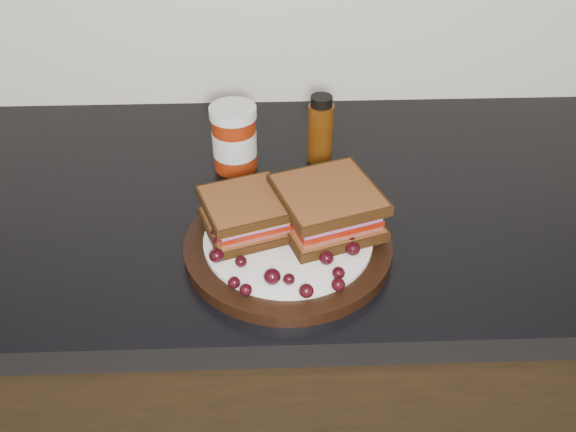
% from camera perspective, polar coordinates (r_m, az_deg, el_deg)
% --- Properties ---
extents(base_cabinets, '(3.96, 0.58, 0.86)m').
position_cam_1_polar(base_cabinets, '(1.32, -8.37, -15.08)').
color(base_cabinets, black).
rests_on(base_cabinets, ground_plane).
extents(countertop, '(3.98, 0.60, 0.04)m').
position_cam_1_polar(countertop, '(1.00, -10.66, 0.80)').
color(countertop, black).
rests_on(countertop, base_cabinets).
extents(plate, '(0.28, 0.28, 0.02)m').
position_cam_1_polar(plate, '(0.87, -0.00, -2.67)').
color(plate, black).
rests_on(plate, countertop).
extents(sandwich_left, '(0.14, 0.14, 0.05)m').
position_cam_1_polar(sandwich_left, '(0.86, -3.80, 0.18)').
color(sandwich_left, brown).
rests_on(sandwich_left, plate).
extents(sandwich_right, '(0.16, 0.16, 0.06)m').
position_cam_1_polar(sandwich_right, '(0.86, 3.51, 0.75)').
color(sandwich_right, brown).
rests_on(sandwich_right, plate).
extents(grape_0, '(0.02, 0.02, 0.02)m').
position_cam_1_polar(grape_0, '(0.82, -6.37, -3.51)').
color(grape_0, black).
rests_on(grape_0, plate).
extents(grape_1, '(0.02, 0.02, 0.01)m').
position_cam_1_polar(grape_1, '(0.81, -4.20, -4.07)').
color(grape_1, black).
rests_on(grape_1, plate).
extents(grape_2, '(0.02, 0.02, 0.01)m').
position_cam_1_polar(grape_2, '(0.78, -4.81, -5.93)').
color(grape_2, black).
rests_on(grape_2, plate).
extents(grape_3, '(0.02, 0.02, 0.01)m').
position_cam_1_polar(grape_3, '(0.77, -3.76, -6.56)').
color(grape_3, black).
rests_on(grape_3, plate).
extents(grape_4, '(0.02, 0.02, 0.02)m').
position_cam_1_polar(grape_4, '(0.78, -1.41, -5.41)').
color(grape_4, black).
rests_on(grape_4, plate).
extents(grape_5, '(0.01, 0.01, 0.01)m').
position_cam_1_polar(grape_5, '(0.78, 0.09, -5.64)').
color(grape_5, black).
rests_on(grape_5, plate).
extents(grape_6, '(0.02, 0.02, 0.02)m').
position_cam_1_polar(grape_6, '(0.77, 1.64, -6.68)').
color(grape_6, black).
rests_on(grape_6, plate).
extents(grape_7, '(0.02, 0.02, 0.02)m').
position_cam_1_polar(grape_7, '(0.78, 4.49, -6.10)').
color(grape_7, black).
rests_on(grape_7, plate).
extents(grape_8, '(0.02, 0.02, 0.02)m').
position_cam_1_polar(grape_8, '(0.79, 4.51, -5.08)').
color(grape_8, black).
rests_on(grape_8, plate).
extents(grape_9, '(0.02, 0.02, 0.02)m').
position_cam_1_polar(grape_9, '(0.81, 3.45, -3.75)').
color(grape_9, black).
rests_on(grape_9, plate).
extents(grape_10, '(0.02, 0.02, 0.02)m').
position_cam_1_polar(grape_10, '(0.83, 5.79, -2.91)').
color(grape_10, black).
rests_on(grape_10, plate).
extents(grape_11, '(0.02, 0.02, 0.02)m').
position_cam_1_polar(grape_11, '(0.84, 5.62, -2.32)').
color(grape_11, black).
rests_on(grape_11, plate).
extents(grape_12, '(0.02, 0.02, 0.02)m').
position_cam_1_polar(grape_12, '(0.85, 5.93, -1.49)').
color(grape_12, black).
rests_on(grape_12, plate).
extents(grape_13, '(0.02, 0.02, 0.02)m').
position_cam_1_polar(grape_13, '(0.88, 5.61, 0.03)').
color(grape_13, black).
rests_on(grape_13, plate).
extents(grape_14, '(0.02, 0.02, 0.02)m').
position_cam_1_polar(grape_14, '(0.89, 3.12, 0.63)').
color(grape_14, black).
rests_on(grape_14, plate).
extents(grape_15, '(0.02, 0.02, 0.02)m').
position_cam_1_polar(grape_15, '(0.88, -1.93, 0.05)').
color(grape_15, black).
rests_on(grape_15, plate).
extents(grape_16, '(0.02, 0.02, 0.01)m').
position_cam_1_polar(grape_16, '(0.88, -4.00, -0.26)').
color(grape_16, black).
rests_on(grape_16, plate).
extents(grape_17, '(0.02, 0.02, 0.02)m').
position_cam_1_polar(grape_17, '(0.86, -4.38, -1.06)').
color(grape_17, black).
rests_on(grape_17, plate).
extents(grape_18, '(0.02, 0.02, 0.02)m').
position_cam_1_polar(grape_18, '(0.85, -6.25, -1.57)').
color(grape_18, black).
rests_on(grape_18, plate).
extents(grape_19, '(0.02, 0.02, 0.02)m').
position_cam_1_polar(grape_19, '(0.84, -6.16, -2.33)').
color(grape_19, black).
rests_on(grape_19, plate).
extents(grape_20, '(0.02, 0.02, 0.01)m').
position_cam_1_polar(grape_20, '(0.87, -3.45, -0.53)').
color(grape_20, black).
rests_on(grape_20, plate).
extents(grape_21, '(0.01, 0.01, 0.01)m').
position_cam_1_polar(grape_21, '(0.87, -3.55, -0.83)').
color(grape_21, black).
rests_on(grape_21, plate).
extents(grape_22, '(0.02, 0.02, 0.01)m').
position_cam_1_polar(grape_22, '(0.86, -3.85, -1.43)').
color(grape_22, black).
rests_on(grape_22, plate).
extents(condiment_jar, '(0.08, 0.08, 0.11)m').
position_cam_1_polar(condiment_jar, '(1.01, -4.80, 6.92)').
color(condiment_jar, maroon).
rests_on(condiment_jar, countertop).
extents(oil_bottle, '(0.05, 0.05, 0.11)m').
position_cam_1_polar(oil_bottle, '(1.03, 2.91, 7.72)').
color(oil_bottle, '#4A2407').
rests_on(oil_bottle, countertop).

